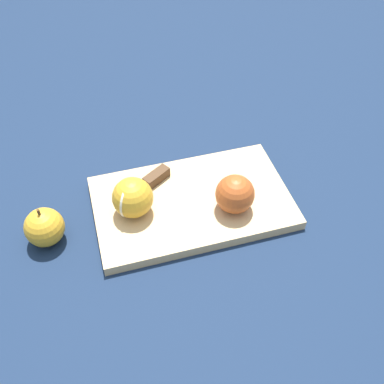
# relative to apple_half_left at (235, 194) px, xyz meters

# --- Properties ---
(ground_plane) EXTENTS (4.00, 4.00, 0.00)m
(ground_plane) POSITION_rel_apple_half_left_xyz_m (0.07, -0.04, -0.06)
(ground_plane) COLOR #14233D
(cutting_board) EXTENTS (0.38, 0.23, 0.02)m
(cutting_board) POSITION_rel_apple_half_left_xyz_m (0.07, -0.04, -0.05)
(cutting_board) COLOR tan
(cutting_board) RESTS_ON ground_plane
(apple_half_left) EXTENTS (0.07, 0.07, 0.07)m
(apple_half_left) POSITION_rel_apple_half_left_xyz_m (0.00, 0.00, 0.00)
(apple_half_left) COLOR #AD4C1E
(apple_half_left) RESTS_ON cutting_board
(apple_half_right) EXTENTS (0.08, 0.08, 0.08)m
(apple_half_right) POSITION_rel_apple_half_left_xyz_m (0.19, -0.04, 0.00)
(apple_half_right) COLOR gold
(apple_half_right) RESTS_ON cutting_board
(knife) EXTENTS (0.12, 0.09, 0.02)m
(knife) POSITION_rel_apple_half_left_xyz_m (0.13, -0.11, -0.03)
(knife) COLOR silver
(knife) RESTS_ON cutting_board
(apple_whole) EXTENTS (0.07, 0.07, 0.08)m
(apple_whole) POSITION_rel_apple_half_left_xyz_m (0.35, -0.04, -0.02)
(apple_whole) COLOR gold
(apple_whole) RESTS_ON ground_plane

